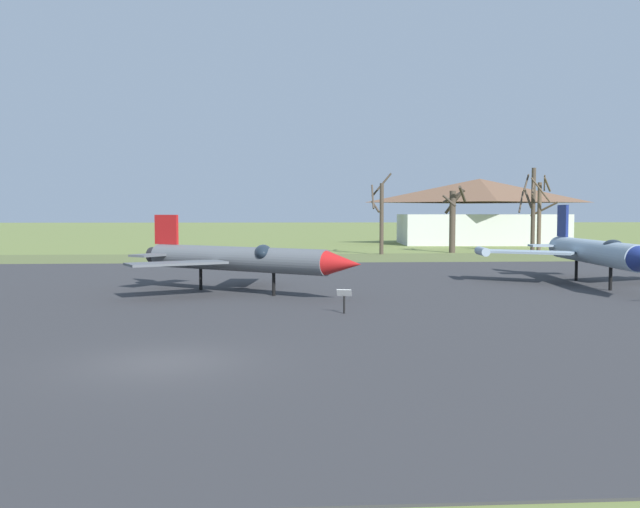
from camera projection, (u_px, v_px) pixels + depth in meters
ground_plane at (163, 364)px, 17.98m from camera, size 600.00×600.00×0.00m
asphalt_apron at (213, 299)px, 31.64m from camera, size 85.39×45.71×0.05m
grass_verge_strip at (244, 258)px, 60.38m from camera, size 145.39×12.00×0.06m
jet_fighter_front_left at (241, 258)px, 33.51m from camera, size 11.84×10.19×4.00m
info_placard_front_left at (344, 298)px, 26.73m from camera, size 0.63×0.36×1.03m
jet_fighter_rear_center at (594, 251)px, 37.08m from camera, size 12.11×14.23×4.62m
bare_tree_far_left at (381, 214)px, 65.83m from camera, size 2.18×2.17×8.16m
bare_tree_left_of_center at (453, 216)px, 69.48m from camera, size 2.70×3.11×6.94m
bare_tree_center at (532, 208)px, 70.91m from camera, size 2.03×2.72×8.93m
bare_tree_right_of_center at (540, 212)px, 69.25m from camera, size 3.37×3.39×8.07m
visitor_building at (479, 211)px, 89.76m from camera, size 22.82×14.97×8.78m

